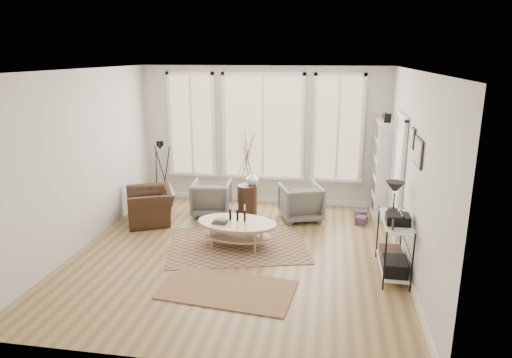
% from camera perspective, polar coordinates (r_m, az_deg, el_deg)
% --- Properties ---
extents(room, '(5.50, 5.54, 2.90)m').
position_cam_1_polar(room, '(7.05, -2.20, 1.40)').
color(room, '#A3814D').
rests_on(room, ground).
extents(bay_window, '(4.14, 0.12, 2.24)m').
position_cam_1_polar(bay_window, '(9.61, 0.88, 6.29)').
color(bay_window, '#DCB78D').
rests_on(bay_window, ground).
extents(door, '(0.09, 1.06, 2.22)m').
position_cam_1_polar(door, '(8.16, 17.31, 0.45)').
color(door, silver).
rests_on(door, ground).
extents(bookcase, '(0.31, 0.85, 2.06)m').
position_cam_1_polar(bookcase, '(9.22, 15.55, 1.18)').
color(bookcase, white).
rests_on(bookcase, ground).
extents(low_shelf, '(0.38, 1.08, 1.30)m').
position_cam_1_polar(low_shelf, '(6.96, 16.88, -7.40)').
color(low_shelf, white).
rests_on(low_shelf, ground).
extents(wall_art, '(0.04, 0.88, 0.44)m').
position_cam_1_polar(wall_art, '(6.63, 19.46, 3.62)').
color(wall_art, black).
rests_on(wall_art, ground).
extents(rug_main, '(2.65, 2.24, 0.01)m').
position_cam_1_polar(rug_main, '(7.81, -2.32, -8.19)').
color(rug_main, brown).
rests_on(rug_main, ground).
extents(rug_runner, '(1.89, 1.19, 0.01)m').
position_cam_1_polar(rug_runner, '(6.44, -3.53, -13.59)').
color(rug_runner, brown).
rests_on(rug_runner, ground).
extents(coffee_table, '(1.42, 0.99, 0.62)m').
position_cam_1_polar(coffee_table, '(7.67, -2.46, -6.02)').
color(coffee_table, tan).
rests_on(coffee_table, ground).
extents(armchair_left, '(0.81, 0.83, 0.69)m').
position_cam_1_polar(armchair_left, '(9.16, -5.58, -2.38)').
color(armchair_left, slate).
rests_on(armchair_left, ground).
extents(armchair_right, '(0.97, 0.98, 0.70)m').
position_cam_1_polar(armchair_right, '(8.88, 5.59, -2.93)').
color(armchair_right, slate).
rests_on(armchair_right, ground).
extents(side_table, '(0.40, 0.40, 1.67)m').
position_cam_1_polar(side_table, '(9.04, -1.12, 0.46)').
color(side_table, '#372216').
rests_on(side_table, ground).
extents(vase, '(0.31, 0.31, 0.26)m').
position_cam_1_polar(vase, '(9.10, -0.49, 0.09)').
color(vase, silver).
rests_on(vase, side_table).
extents(accent_chair, '(1.26, 1.20, 0.64)m').
position_cam_1_polar(accent_chair, '(8.96, -13.01, -3.29)').
color(accent_chair, '#372216').
rests_on(accent_chair, ground).
extents(tripod_camera, '(0.50, 0.50, 1.41)m').
position_cam_1_polar(tripod_camera, '(9.66, -11.70, 0.19)').
color(tripod_camera, black).
rests_on(tripod_camera, ground).
extents(book_stack_near, '(0.25, 0.30, 0.17)m').
position_cam_1_polar(book_stack_near, '(9.21, 12.91, -4.30)').
color(book_stack_near, brown).
rests_on(book_stack_near, ground).
extents(book_stack_far, '(0.26, 0.29, 0.15)m').
position_cam_1_polar(book_stack_far, '(8.91, 13.02, -5.07)').
color(book_stack_far, brown).
rests_on(book_stack_far, ground).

